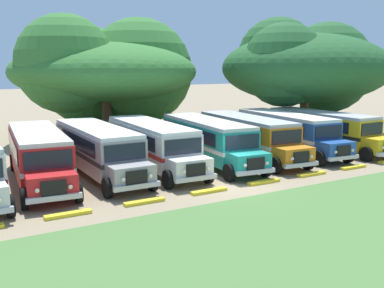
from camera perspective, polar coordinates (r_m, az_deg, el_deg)
ground_plane at (r=23.90m, az=5.14°, el=-5.34°), size 220.00×220.00×0.00m
foreground_grass_strip at (r=18.61m, az=18.65°, el=-10.39°), size 80.00×10.76×0.01m
parked_bus_slot_1 at (r=25.75m, az=-19.19°, el=-1.13°), size 3.49×10.96×2.82m
parked_bus_slot_2 at (r=26.53m, az=-12.01°, el=-0.47°), size 2.70×10.84×2.82m
parked_bus_slot_3 at (r=27.67m, az=-5.14°, el=0.14°), size 3.02×10.88×2.82m
parked_bus_slot_4 at (r=29.09m, az=2.08°, el=0.67°), size 3.49×10.96×2.82m
parked_bus_slot_5 at (r=31.02m, az=7.25°, el=1.19°), size 3.39×10.95×2.82m
parked_bus_slot_6 at (r=33.50m, az=12.16°, el=1.70°), size 3.38×10.95×2.82m
parked_bus_slot_7 at (r=35.50m, az=16.58°, el=1.97°), size 2.87×10.86×2.82m
curb_wheelstop_1 at (r=19.83m, az=-15.67°, el=-8.73°), size 2.00×0.36×0.15m
curb_wheelstop_2 at (r=20.91m, az=-6.14°, el=-7.42°), size 2.00×0.36×0.15m
curb_wheelstop_3 at (r=22.50m, az=2.20°, el=-6.09°), size 2.00×0.36×0.15m
curb_wheelstop_4 at (r=24.51m, az=9.27°, el=-4.86°), size 2.00×0.36×0.15m
curb_wheelstop_5 at (r=26.84m, az=15.18°, el=-3.77°), size 2.00×0.36×0.15m
curb_wheelstop_6 at (r=29.42m, az=20.08°, el=-2.83°), size 2.00×0.36×0.15m
broad_shade_tree at (r=40.41m, az=-10.97°, el=9.11°), size 16.67×16.33×10.71m
secondary_tree at (r=44.18m, az=14.26°, el=9.72°), size 17.49×15.53×11.09m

